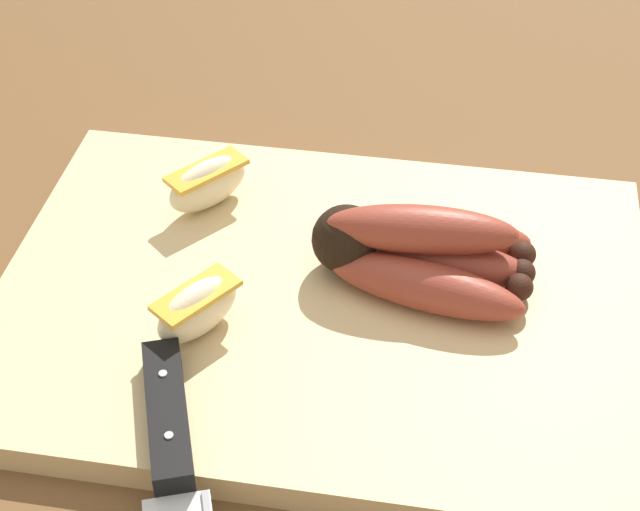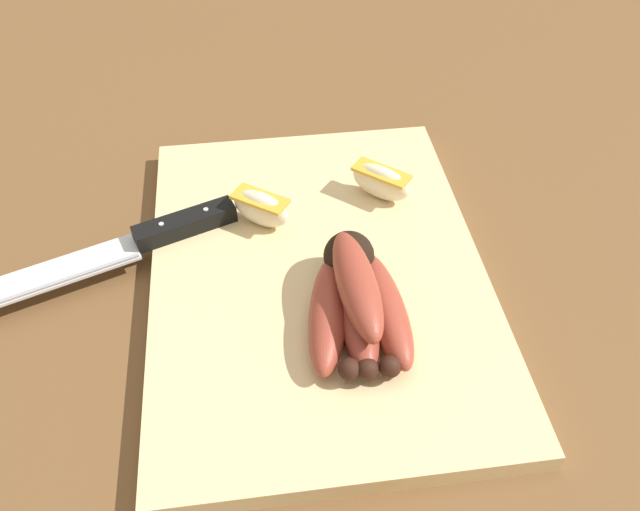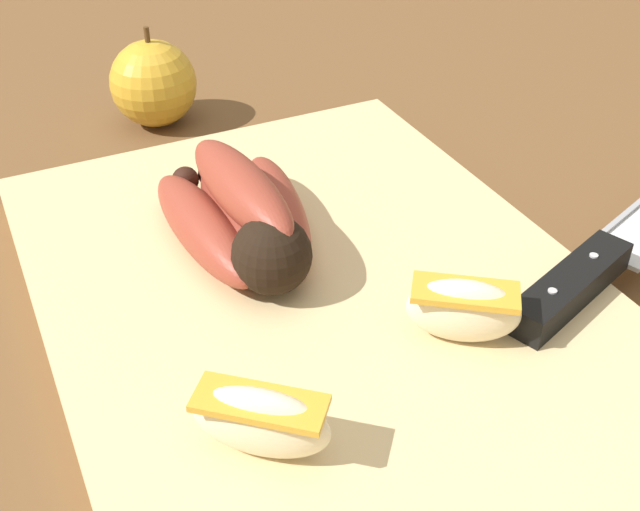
# 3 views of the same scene
# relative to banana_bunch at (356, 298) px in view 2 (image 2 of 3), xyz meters

# --- Properties ---
(ground_plane) EXTENTS (6.00, 6.00, 0.00)m
(ground_plane) POSITION_rel_banana_bunch_xyz_m (-0.07, -0.03, -0.04)
(ground_plane) COLOR brown
(cutting_board) EXTENTS (0.42, 0.31, 0.02)m
(cutting_board) POSITION_rel_banana_bunch_xyz_m (-0.06, -0.02, -0.03)
(cutting_board) COLOR #DBBC84
(cutting_board) RESTS_ON ground_plane
(banana_bunch) EXTENTS (0.15, 0.10, 0.06)m
(banana_bunch) POSITION_rel_banana_bunch_xyz_m (0.00, 0.00, 0.00)
(banana_bunch) COLOR black
(banana_bunch) RESTS_ON cutting_board
(chefs_knife) EXTENTS (0.12, 0.27, 0.02)m
(chefs_knife) POSITION_rel_banana_bunch_xyz_m (-0.11, -0.19, -0.02)
(chefs_knife) COLOR silver
(chefs_knife) RESTS_ON cutting_board
(apple_wedge_near) EXTENTS (0.05, 0.06, 0.04)m
(apple_wedge_near) POSITION_rel_banana_bunch_xyz_m (-0.13, -0.07, -0.00)
(apple_wedge_near) COLOR beige
(apple_wedge_near) RESTS_ON cutting_board
(apple_wedge_middle) EXTENTS (0.06, 0.06, 0.04)m
(apple_wedge_middle) POSITION_rel_banana_bunch_xyz_m (-0.15, 0.05, -0.00)
(apple_wedge_middle) COLOR beige
(apple_wedge_middle) RESTS_ON cutting_board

